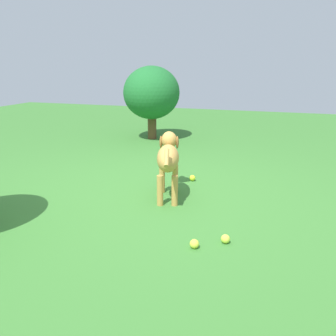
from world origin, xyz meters
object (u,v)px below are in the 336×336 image
tennis_ball_0 (225,239)px  tennis_ball_2 (192,178)px  dog (168,158)px  tennis_ball_1 (194,244)px

tennis_ball_0 → tennis_ball_2: bearing=-155.8°
tennis_ball_2 → dog: bearing=-10.4°
tennis_ball_1 → tennis_ball_2: bearing=-164.8°
dog → tennis_ball_0: bearing=-154.3°
tennis_ball_0 → tennis_ball_1: 0.24m
dog → tennis_ball_1: size_ratio=12.89×
dog → tennis_ball_1: dog is taller
dog → tennis_ball_1: 1.09m
dog → tennis_ball_2: size_ratio=12.89×
tennis_ball_0 → tennis_ball_1: same height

